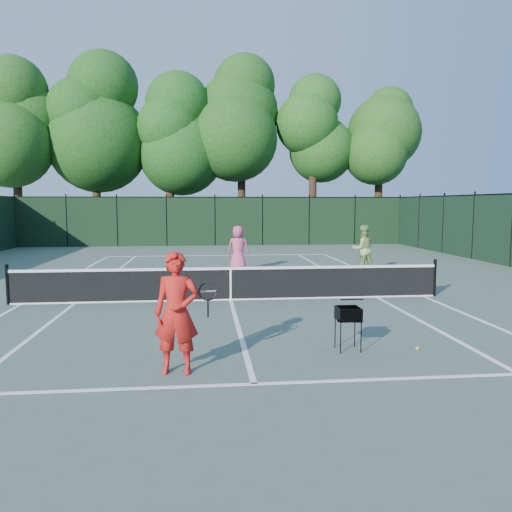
{
  "coord_description": "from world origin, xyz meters",
  "views": [
    {
      "loc": [
        -0.71,
        -13.4,
        2.62
      ],
      "look_at": [
        0.8,
        1.0,
        1.1
      ],
      "focal_mm": 35.0,
      "sensor_mm": 36.0,
      "label": 1
    }
  ],
  "objects": [
    {
      "name": "loose_ball_near_cart",
      "position": [
        3.09,
        -5.02,
        0.03
      ],
      "size": [
        0.07,
        0.07,
        0.07
      ],
      "primitive_type": "sphere",
      "color": "#BCD52B",
      "rests_on": "ground"
    },
    {
      "name": "tree_4",
      "position": [
        7.0,
        21.6,
        8.14
      ],
      "size": [
        6.2,
        6.2,
        12.97
      ],
      "color": "black",
      "rests_on": "ground"
    },
    {
      "name": "coach",
      "position": [
        -1.14,
        -5.77,
        0.95
      ],
      "size": [
        1.0,
        0.61,
        1.9
      ],
      "rotation": [
        0.0,
        0.0,
        -0.1
      ],
      "color": "red",
      "rests_on": "ground"
    },
    {
      "name": "sideline_singles_left",
      "position": [
        -4.12,
        0.0,
        0.0
      ],
      "size": [
        0.1,
        23.77,
        0.01
      ],
      "primitive_type": "cube",
      "color": "white",
      "rests_on": "ground"
    },
    {
      "name": "ball_hopper",
      "position": [
        1.84,
        -4.88,
        0.66
      ],
      "size": [
        0.48,
        0.48,
        0.78
      ],
      "rotation": [
        0.0,
        0.0,
        -0.18
      ],
      "color": "black",
      "rests_on": "ground"
    },
    {
      "name": "tree_3",
      "position": [
        2.0,
        22.3,
        9.01
      ],
      "size": [
        7.0,
        7.0,
        14.45
      ],
      "color": "black",
      "rests_on": "ground"
    },
    {
      "name": "player_pink",
      "position": [
        0.61,
        5.86,
        0.89
      ],
      "size": [
        0.99,
        0.78,
        1.78
      ],
      "rotation": [
        0.0,
        0.0,
        2.87
      ],
      "color": "#C64671",
      "rests_on": "ground"
    },
    {
      "name": "tree_1",
      "position": [
        -8.0,
        22.0,
        8.69
      ],
      "size": [
        6.8,
        6.8,
        13.98
      ],
      "color": "black",
      "rests_on": "ground"
    },
    {
      "name": "fence_far",
      "position": [
        0.0,
        18.0,
        1.5
      ],
      "size": [
        24.0,
        0.05,
        3.0
      ],
      "primitive_type": "cube",
      "color": "black",
      "rests_on": "ground"
    },
    {
      "name": "baseline_far",
      "position": [
        0.0,
        11.88,
        0.0
      ],
      "size": [
        10.97,
        0.1,
        0.01
      ],
      "primitive_type": "cube",
      "color": "white",
      "rests_on": "ground"
    },
    {
      "name": "loose_ball_midcourt",
      "position": [
        -1.41,
        -4.3,
        0.03
      ],
      "size": [
        0.07,
        0.07,
        0.07
      ],
      "primitive_type": "sphere",
      "color": "yellow",
      "rests_on": "ground"
    },
    {
      "name": "tree_5",
      "position": [
        12.0,
        22.1,
        7.71
      ],
      "size": [
        5.8,
        5.8,
        12.23
      ],
      "color": "black",
      "rests_on": "ground"
    },
    {
      "name": "center_service_line",
      "position": [
        0.0,
        0.0,
        0.0
      ],
      "size": [
        0.1,
        12.8,
        0.01
      ],
      "primitive_type": "cube",
      "color": "white",
      "rests_on": "ground"
    },
    {
      "name": "sideline_doubles_left",
      "position": [
        -5.49,
        0.0,
        0.0
      ],
      "size": [
        0.1,
        23.77,
        0.01
      ],
      "primitive_type": "cube",
      "color": "white",
      "rests_on": "ground"
    },
    {
      "name": "ground",
      "position": [
        0.0,
        0.0,
        0.0
      ],
      "size": [
        90.0,
        90.0,
        0.0
      ],
      "primitive_type": "plane",
      "color": "#49594E",
      "rests_on": "ground"
    },
    {
      "name": "sideline_doubles_right",
      "position": [
        5.49,
        0.0,
        0.0
      ],
      "size": [
        0.1,
        23.77,
        0.01
      ],
      "primitive_type": "cube",
      "color": "white",
      "rests_on": "ground"
    },
    {
      "name": "tree_0",
      "position": [
        -13.0,
        21.5,
        8.16
      ],
      "size": [
        6.4,
        6.4,
        13.14
      ],
      "color": "black",
      "rests_on": "ground"
    },
    {
      "name": "player_green",
      "position": [
        5.28,
        4.87,
        0.91
      ],
      "size": [
        0.95,
        0.77,
        1.82
      ],
      "rotation": [
        0.0,
        0.0,
        3.24
      ],
      "color": "#8DB259",
      "rests_on": "ground"
    },
    {
      "name": "service_line_far",
      "position": [
        0.0,
        6.4,
        0.0
      ],
      "size": [
        8.23,
        0.1,
        0.01
      ],
      "primitive_type": "cube",
      "color": "white",
      "rests_on": "ground"
    },
    {
      "name": "tree_2",
      "position": [
        -3.0,
        21.8,
        7.73
      ],
      "size": [
        6.0,
        6.0,
        12.4
      ],
      "color": "black",
      "rests_on": "ground"
    },
    {
      "name": "tennis_net",
      "position": [
        0.0,
        0.0,
        0.48
      ],
      "size": [
        11.69,
        0.09,
        1.06
      ],
      "color": "black",
      "rests_on": "ground"
    },
    {
      "name": "service_line_near",
      "position": [
        0.0,
        -6.4,
        0.0
      ],
      "size": [
        8.23,
        0.1,
        0.01
      ],
      "primitive_type": "cube",
      "color": "white",
      "rests_on": "ground"
    },
    {
      "name": "sideline_singles_right",
      "position": [
        4.12,
        0.0,
        0.0
      ],
      "size": [
        0.1,
        23.77,
        0.01
      ],
      "primitive_type": "cube",
      "color": "white",
      "rests_on": "ground"
    }
  ]
}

